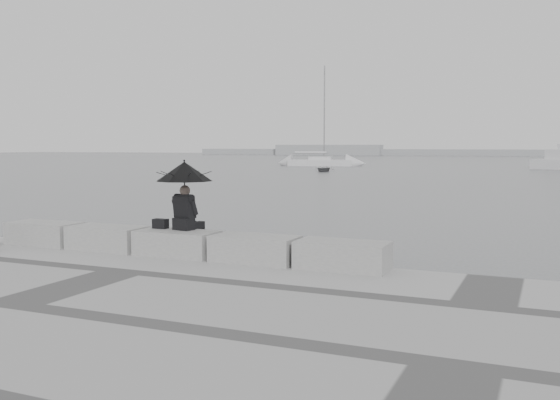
% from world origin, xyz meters
% --- Properties ---
extents(ground, '(360.00, 360.00, 0.00)m').
position_xyz_m(ground, '(0.00, 0.00, 0.00)').
color(ground, '#4F5254').
rests_on(ground, ground).
extents(stone_block_far_left, '(1.60, 0.80, 0.50)m').
position_xyz_m(stone_block_far_left, '(-3.40, -0.45, 0.75)').
color(stone_block_far_left, gray).
rests_on(stone_block_far_left, promenade).
extents(stone_block_left, '(1.60, 0.80, 0.50)m').
position_xyz_m(stone_block_left, '(-1.70, -0.45, 0.75)').
color(stone_block_left, gray).
rests_on(stone_block_left, promenade).
extents(stone_block_centre, '(1.60, 0.80, 0.50)m').
position_xyz_m(stone_block_centre, '(0.00, -0.45, 0.75)').
color(stone_block_centre, gray).
rests_on(stone_block_centre, promenade).
extents(stone_block_right, '(1.60, 0.80, 0.50)m').
position_xyz_m(stone_block_right, '(1.70, -0.45, 0.75)').
color(stone_block_right, gray).
rests_on(stone_block_right, promenade).
extents(stone_block_far_right, '(1.60, 0.80, 0.50)m').
position_xyz_m(stone_block_far_right, '(3.40, -0.45, 0.75)').
color(stone_block_far_right, gray).
rests_on(stone_block_far_right, promenade).
extents(seated_person, '(1.14, 1.14, 1.39)m').
position_xyz_m(seated_person, '(0.05, -0.25, 2.00)').
color(seated_person, black).
rests_on(seated_person, stone_block_centre).
extents(bag, '(0.30, 0.17, 0.19)m').
position_xyz_m(bag, '(-0.49, -0.29, 1.10)').
color(bag, black).
rests_on(bag, stone_block_centre).
extents(distant_landmass, '(180.00, 8.00, 2.80)m').
position_xyz_m(distant_landmass, '(-8.14, 154.51, 0.90)').
color(distant_landmass, gray).
rests_on(distant_landmass, ground).
extents(sailboat_left, '(8.54, 4.33, 12.90)m').
position_xyz_m(sailboat_left, '(-20.85, 65.24, 0.52)').
color(sailboat_left, '#BCBCBE').
rests_on(sailboat_left, ground).
extents(dinghy, '(3.21, 1.85, 0.51)m').
position_xyz_m(dinghy, '(-14.68, 49.28, 0.25)').
color(dinghy, slate).
rests_on(dinghy, ground).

